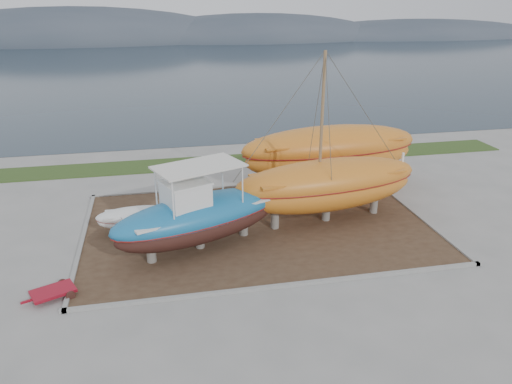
{
  "coord_description": "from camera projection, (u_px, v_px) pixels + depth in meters",
  "views": [
    {
      "loc": [
        -5.04,
        -19.84,
        11.67
      ],
      "look_at": [
        -0.11,
        4.0,
        2.02
      ],
      "focal_mm": 35.0,
      "sensor_mm": 36.0,
      "label": 1
    }
  ],
  "objects": [
    {
      "name": "blue_caique",
      "position": [
        198.0,
        208.0,
        23.85
      ],
      "size": [
        9.21,
        5.84,
        4.24
      ],
      "primitive_type": null,
      "rotation": [
        0.0,
        0.0,
        0.38
      ],
      "color": "#1A6DA6",
      "rests_on": "dirt_patch"
    },
    {
      "name": "dirt_patch",
      "position": [
        258.0,
        226.0,
        26.94
      ],
      "size": [
        18.0,
        12.0,
        0.06
      ],
      "primitive_type": "cube",
      "color": "#422D1E",
      "rests_on": "ground"
    },
    {
      "name": "white_dinghy",
      "position": [
        139.0,
        220.0,
        26.03
      ],
      "size": [
        4.38,
        1.67,
        1.31
      ],
      "primitive_type": null,
      "rotation": [
        0.0,
        0.0,
        0.01
      ],
      "color": "white",
      "rests_on": "dirt_patch"
    },
    {
      "name": "orange_sailboat",
      "position": [
        330.0,
        140.0,
        25.96
      ],
      "size": [
        10.85,
        4.53,
        9.12
      ],
      "primitive_type": null,
      "rotation": [
        0.0,
        0.0,
        0.14
      ],
      "color": "orange",
      "rests_on": "dirt_patch"
    },
    {
      "name": "curb_frame",
      "position": [
        258.0,
        225.0,
        26.92
      ],
      "size": [
        18.6,
        12.6,
        0.15
      ],
      "primitive_type": null,
      "color": "gray",
      "rests_on": "ground"
    },
    {
      "name": "ground",
      "position": [
        276.0,
        263.0,
        23.31
      ],
      "size": [
        140.0,
        140.0,
        0.0
      ],
      "primitive_type": "plane",
      "color": "gray",
      "rests_on": "ground"
    },
    {
      "name": "orange_bare_hull",
      "position": [
        330.0,
        157.0,
        31.9
      ],
      "size": [
        12.01,
        4.5,
        3.85
      ],
      "primitive_type": null,
      "rotation": [
        0.0,
        0.0,
        0.08
      ],
      "color": "orange",
      "rests_on": "dirt_patch"
    },
    {
      "name": "sea",
      "position": [
        180.0,
        67.0,
        87.05
      ],
      "size": [
        260.0,
        100.0,
        0.04
      ],
      "primitive_type": null,
      "color": "#1B2B37",
      "rests_on": "ground"
    },
    {
      "name": "grass_strip",
      "position": [
        226.0,
        161.0,
        37.41
      ],
      "size": [
        44.0,
        3.0,
        0.08
      ],
      "primitive_type": "cube",
      "color": "#284219",
      "rests_on": "ground"
    },
    {
      "name": "mountain_ridge",
      "position": [
        167.0,
        40.0,
        137.12
      ],
      "size": [
        200.0,
        36.0,
        20.0
      ],
      "primitive_type": null,
      "color": "#333D49",
      "rests_on": "ground"
    },
    {
      "name": "red_trailer",
      "position": [
        53.0,
        294.0,
        20.58
      ],
      "size": [
        2.84,
        2.2,
        0.36
      ],
      "primitive_type": null,
      "rotation": [
        0.0,
        0.0,
        0.42
      ],
      "color": "maroon",
      "rests_on": "ground"
    }
  ]
}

